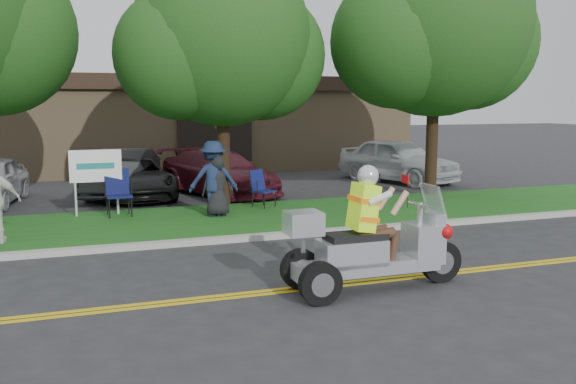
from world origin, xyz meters
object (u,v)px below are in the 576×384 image
object	(u,v)px
trike_scooter	(369,247)
parked_car_left	(122,173)
lawn_chair_b	(261,186)
parked_car_right	(219,172)
parked_car_far_right	(398,160)
parked_car_mid	(134,178)
lawn_chair_a	(118,189)

from	to	relation	value
trike_scooter	parked_car_left	size ratio (longest dim) A/B	0.69
lawn_chair_b	parked_car_right	size ratio (longest dim) A/B	0.21
parked_car_left	parked_car_far_right	bearing A→B (deg)	20.08
lawn_chair_b	parked_car_mid	xyz separation A→B (m)	(-3.02, 3.42, -0.04)
lawn_chair_a	parked_car_mid	distance (m)	3.52
trike_scooter	lawn_chair_a	bearing A→B (deg)	114.03
parked_car_right	trike_scooter	bearing A→B (deg)	-112.57
trike_scooter	lawn_chair_b	world-z (taller)	trike_scooter
parked_car_left	lawn_chair_b	bearing A→B (deg)	-30.42
parked_car_left	parked_car_right	xyz separation A→B (m)	(2.94, -0.77, -0.02)
lawn_chair_b	parked_car_far_right	xyz separation A→B (m)	(6.50, 4.06, 0.15)
lawn_chair_b	parked_car_left	distance (m)	5.21
lawn_chair_b	parked_car_far_right	size ratio (longest dim) A/B	0.21
parked_car_right	parked_car_far_right	size ratio (longest dim) A/B	1.02
lawn_chair_a	parked_car_right	bearing A→B (deg)	41.23
lawn_chair_a	lawn_chair_b	distance (m)	3.73
lawn_chair_a	parked_car_left	size ratio (longest dim) A/B	0.26
trike_scooter	lawn_chair_b	bearing A→B (deg)	86.43
lawn_chair_b	parked_car_right	world-z (taller)	parked_car_right
parked_car_left	parked_car_right	bearing A→B (deg)	5.12
parked_car_mid	parked_car_far_right	size ratio (longest dim) A/B	0.94
trike_scooter	parked_car_left	world-z (taller)	trike_scooter
lawn_chair_a	parked_car_right	xyz separation A→B (m)	(3.34, 3.26, -0.05)
lawn_chair_a	parked_car_right	size ratio (longest dim) A/B	0.24
lawn_chair_b	parked_car_right	bearing A→B (deg)	64.00
lawn_chair_b	parked_car_mid	distance (m)	4.57
parked_car_right	parked_car_mid	bearing A→B (deg)	153.78
parked_car_right	parked_car_left	bearing A→B (deg)	143.23
trike_scooter	parked_car_far_right	size ratio (longest dim) A/B	0.63
lawn_chair_b	parked_car_mid	bearing A→B (deg)	98.49
trike_scooter	parked_car_far_right	bearing A→B (deg)	58.72
lawn_chair_b	parked_car_far_right	bearing A→B (deg)	-1.02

